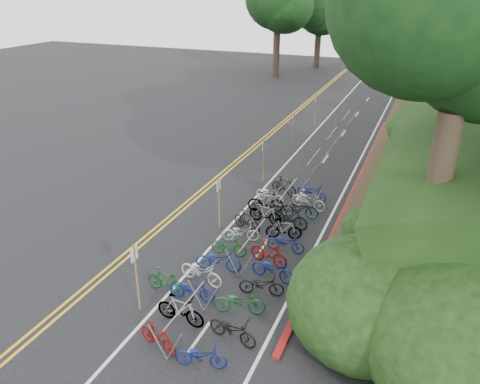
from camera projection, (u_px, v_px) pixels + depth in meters
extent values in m
plane|color=black|center=(151.00, 282.00, 17.94)|extent=(120.00, 120.00, 0.00)
cube|color=gold|center=(213.00, 180.00, 27.10)|extent=(0.12, 80.00, 0.01)
cube|color=gold|center=(217.00, 181.00, 26.99)|extent=(0.12, 80.00, 0.01)
cube|color=silver|center=(264.00, 188.00, 26.00)|extent=(0.12, 80.00, 0.01)
cube|color=silver|center=(339.00, 201.00, 24.54)|extent=(0.12, 80.00, 0.01)
cube|color=silver|center=(199.00, 337.00, 15.17)|extent=(0.10, 1.60, 0.01)
cube|color=silver|center=(262.00, 248.00, 20.22)|extent=(0.10, 1.60, 0.01)
cube|color=silver|center=(300.00, 194.00, 25.27)|extent=(0.10, 1.60, 0.01)
cube|color=silver|center=(325.00, 159.00, 30.32)|extent=(0.10, 1.60, 0.01)
cube|color=silver|center=(343.00, 133.00, 35.37)|extent=(0.10, 1.60, 0.01)
cube|color=silver|center=(357.00, 114.00, 40.42)|extent=(0.10, 1.60, 0.01)
cube|color=silver|center=(368.00, 99.00, 45.47)|extent=(0.10, 1.60, 0.01)
cube|color=maroon|center=(355.00, 187.00, 26.03)|extent=(0.25, 28.00, 0.10)
cube|color=#382819|center=(389.00, 137.00, 34.19)|extent=(1.40, 44.00, 0.16)
ellipsoid|color=#284C19|center=(356.00, 259.00, 17.53)|extent=(2.00, 2.80, 1.60)
ellipsoid|color=#284C19|center=(394.00, 198.00, 21.25)|extent=(2.60, 3.64, 2.08)
ellipsoid|color=#284C19|center=(429.00, 151.00, 25.70)|extent=(2.20, 3.08, 1.76)
ellipsoid|color=#284C19|center=(410.00, 127.00, 31.41)|extent=(3.00, 4.20, 2.40)
ellipsoid|color=#284C19|center=(425.00, 106.00, 36.15)|extent=(2.40, 3.36, 1.92)
ellipsoid|color=#284C19|center=(446.00, 88.00, 38.78)|extent=(2.80, 3.92, 2.24)
ellipsoid|color=#284C19|center=(363.00, 226.00, 20.18)|extent=(1.80, 2.52, 1.44)
ellipsoid|color=#284C19|center=(448.00, 123.00, 28.53)|extent=(3.20, 4.48, 2.56)
ellipsoid|color=black|center=(369.00, 298.00, 15.07)|extent=(5.28, 6.16, 3.52)
ellipsoid|color=black|center=(473.00, 338.00, 13.10)|extent=(6.24, 7.28, 4.16)
cylinder|color=#2D2319|center=(436.00, 196.00, 15.48)|extent=(0.80, 0.80, 5.71)
ellipsoid|color=black|center=(467.00, 31.00, 13.34)|extent=(7.80, 7.80, 7.41)
cylinder|color=#2D2319|center=(276.00, 52.00, 55.23)|extent=(0.80, 0.80, 5.71)
ellipsoid|color=black|center=(278.00, 5.00, 53.09)|extent=(7.80, 7.80, 7.41)
cylinder|color=#2D2319|center=(317.00, 47.00, 61.01)|extent=(0.78, 0.78, 5.27)
ellipsoid|color=black|center=(320.00, 8.00, 59.08)|extent=(6.83, 6.83, 6.49)
cylinder|color=#9A9B9D|center=(185.00, 305.00, 14.84)|extent=(0.05, 2.70, 0.05)
cylinder|color=#9A9B9D|center=(158.00, 342.00, 14.12)|extent=(0.59, 0.04, 1.16)
cylinder|color=#9A9B9D|center=(174.00, 348.00, 13.93)|extent=(0.59, 0.04, 1.16)
cylinder|color=#9A9B9D|center=(196.00, 295.00, 16.23)|extent=(0.59, 0.04, 1.16)
cylinder|color=#9A9B9D|center=(210.00, 299.00, 16.04)|extent=(0.59, 0.04, 1.16)
cylinder|color=#9A9B9D|center=(252.00, 235.00, 18.94)|extent=(0.05, 3.00, 0.05)
cylinder|color=#9A9B9D|center=(232.00, 263.00, 18.10)|extent=(0.58, 0.04, 1.13)
cylinder|color=#9A9B9D|center=(246.00, 266.00, 17.90)|extent=(0.58, 0.04, 1.13)
cylinder|color=#9A9B9D|center=(258.00, 231.00, 20.46)|extent=(0.58, 0.04, 1.13)
cylinder|color=#9A9B9D|center=(270.00, 233.00, 20.26)|extent=(0.58, 0.04, 1.13)
cylinder|color=#9A9B9D|center=(288.00, 189.00, 23.15)|extent=(0.05, 3.00, 0.05)
cylinder|color=#9A9B9D|center=(274.00, 210.00, 22.31)|extent=(0.58, 0.04, 1.13)
cylinder|color=#9A9B9D|center=(285.00, 212.00, 22.11)|extent=(0.58, 0.04, 1.13)
cylinder|color=#9A9B9D|center=(291.00, 188.00, 24.66)|extent=(0.58, 0.04, 1.13)
cylinder|color=#9A9B9D|center=(301.00, 190.00, 24.47)|extent=(0.58, 0.04, 1.13)
cylinder|color=#9A9B9D|center=(314.00, 157.00, 27.36)|extent=(0.05, 3.00, 0.05)
cylinder|color=#9A9B9D|center=(302.00, 173.00, 26.52)|extent=(0.58, 0.04, 1.13)
cylinder|color=#9A9B9D|center=(312.00, 175.00, 26.32)|extent=(0.58, 0.04, 1.13)
cylinder|color=#9A9B9D|center=(314.00, 158.00, 28.87)|extent=(0.58, 0.04, 1.13)
cylinder|color=#9A9B9D|center=(323.00, 159.00, 28.68)|extent=(0.58, 0.04, 1.13)
cylinder|color=#9A9B9D|center=(332.00, 133.00, 31.57)|extent=(0.05, 3.00, 0.05)
cylinder|color=#9A9B9D|center=(322.00, 147.00, 30.72)|extent=(0.58, 0.04, 1.13)
cylinder|color=#9A9B9D|center=(331.00, 148.00, 30.53)|extent=(0.58, 0.04, 1.13)
cylinder|color=#9A9B9D|center=(332.00, 135.00, 33.08)|extent=(0.58, 0.04, 1.13)
cylinder|color=#9A9B9D|center=(340.00, 136.00, 32.88)|extent=(0.58, 0.04, 1.13)
cylinder|color=#9A9B9D|center=(346.00, 115.00, 35.77)|extent=(0.05, 3.00, 0.05)
cylinder|color=#9A9B9D|center=(338.00, 127.00, 34.93)|extent=(0.58, 0.04, 1.13)
cylinder|color=#9A9B9D|center=(346.00, 128.00, 34.74)|extent=(0.58, 0.04, 1.13)
cylinder|color=#9A9B9D|center=(345.00, 118.00, 37.29)|extent=(0.58, 0.04, 1.13)
cylinder|color=#9A9B9D|center=(352.00, 118.00, 37.09)|extent=(0.58, 0.04, 1.13)
cylinder|color=brown|center=(137.00, 278.00, 15.94)|extent=(0.08, 0.08, 2.61)
cube|color=silver|center=(134.00, 254.00, 15.55)|extent=(0.02, 0.40, 0.50)
cylinder|color=brown|center=(219.00, 203.00, 21.42)|extent=(0.08, 0.08, 2.50)
cube|color=silver|center=(219.00, 185.00, 21.05)|extent=(0.02, 0.40, 0.50)
cylinder|color=brown|center=(263.00, 161.00, 26.47)|extent=(0.08, 0.08, 2.50)
cube|color=silver|center=(264.00, 146.00, 26.10)|extent=(0.02, 0.40, 0.50)
cylinder|color=brown|center=(294.00, 132.00, 31.52)|extent=(0.08, 0.08, 2.50)
cube|color=silver|center=(294.00, 119.00, 31.15)|extent=(0.02, 0.40, 0.50)
cylinder|color=brown|center=(315.00, 111.00, 36.57)|extent=(0.08, 0.08, 2.50)
cube|color=silver|center=(316.00, 99.00, 36.20)|extent=(0.02, 0.40, 0.50)
imported|color=#144C1E|center=(166.00, 280.00, 17.19)|extent=(0.62, 1.70, 1.00)
imported|color=maroon|center=(158.00, 336.00, 14.51)|extent=(0.89, 1.68, 0.97)
imported|color=navy|center=(201.00, 355.00, 13.86)|extent=(0.93, 1.69, 0.84)
imported|color=slate|center=(180.00, 310.00, 15.59)|extent=(0.61, 1.84, 1.09)
imported|color=black|center=(233.00, 329.00, 14.85)|extent=(0.91, 1.84, 0.92)
imported|color=navy|center=(192.00, 289.00, 16.78)|extent=(0.83, 1.80, 0.91)
imported|color=#144C1E|center=(240.00, 301.00, 16.11)|extent=(1.11, 1.92, 0.95)
imported|color=beige|center=(201.00, 271.00, 17.74)|extent=(0.95, 1.96, 0.99)
imported|color=black|center=(262.00, 284.00, 17.07)|extent=(0.92, 1.76, 0.88)
imported|color=navy|center=(218.00, 260.00, 18.49)|extent=(1.00, 1.95, 0.98)
imported|color=navy|center=(273.00, 269.00, 17.95)|extent=(0.86, 1.86, 0.94)
imported|color=#144C1E|center=(229.00, 245.00, 19.54)|extent=(0.55, 1.60, 0.95)
imported|color=maroon|center=(269.00, 253.00, 18.88)|extent=(0.94, 1.85, 1.07)
imported|color=beige|center=(241.00, 232.00, 20.63)|extent=(1.09, 1.73, 0.86)
imported|color=navy|center=(286.00, 242.00, 19.81)|extent=(0.59, 1.67, 0.87)
imported|color=black|center=(247.00, 221.00, 21.49)|extent=(1.02, 1.67, 0.97)
imported|color=slate|center=(284.00, 229.00, 20.77)|extent=(0.86, 1.68, 0.97)
imported|color=slate|center=(265.00, 213.00, 22.12)|extent=(0.69, 1.75, 1.03)
imported|color=black|center=(290.00, 217.00, 21.70)|extent=(0.79, 1.88, 1.09)
imported|color=slate|center=(266.00, 202.00, 23.21)|extent=(0.98, 1.86, 1.08)
imported|color=slate|center=(300.00, 209.00, 22.66)|extent=(0.94, 1.87, 0.94)
imported|color=beige|center=(270.00, 194.00, 24.18)|extent=(1.11, 1.85, 0.92)
imported|color=beige|center=(309.00, 200.00, 23.53)|extent=(1.01, 1.95, 0.97)
imported|color=black|center=(284.00, 186.00, 25.07)|extent=(1.06, 1.73, 1.01)
imported|color=navy|center=(312.00, 191.00, 24.55)|extent=(1.07, 1.84, 0.91)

